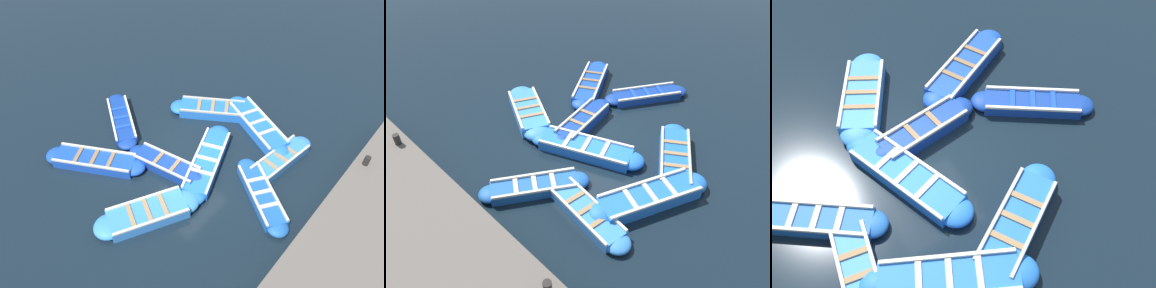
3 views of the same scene
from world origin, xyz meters
TOP-DOWN VIEW (x-y plane):
  - ground_plane at (0.00, 0.00)m, footprint 120.00×120.00m
  - boat_mid_row at (-0.68, -0.43)m, footprint 2.31×4.00m
  - boat_broadside at (-0.67, 2.55)m, footprint 2.45×3.58m
  - boat_outer_right at (2.42, 2.22)m, footprint 3.69×2.61m
  - boat_near_quay at (-3.00, -0.52)m, footprint 3.18×2.43m
  - boat_inner_gap at (-2.62, -2.29)m, footprint 1.13×3.34m
  - boat_bow_out at (0.30, 0.67)m, footprint 3.30×1.29m
  - boat_alongside at (3.40, 0.09)m, footprint 3.30×2.46m
  - boat_far_corner at (-0.98, -3.24)m, footprint 3.89×2.30m
  - boat_drifting at (0.98, -2.82)m, footprint 3.46×2.70m

SIDE VIEW (x-z plane):
  - ground_plane at x=0.00m, z-range 0.00..0.00m
  - boat_inner_gap at x=-2.62m, z-range -0.03..0.33m
  - boat_alongside at x=3.40m, z-range -0.03..0.34m
  - boat_near_quay at x=-3.00m, z-range -0.03..0.34m
  - boat_mid_row at x=-0.68m, z-range -0.03..0.39m
  - boat_outer_right at x=2.42m, z-range -0.03..0.41m
  - boat_bow_out at x=0.30m, z-range -0.03..0.41m
  - boat_drifting at x=0.98m, z-range -0.03..0.42m
  - boat_broadside at x=-0.67m, z-range -0.03..0.43m
  - boat_far_corner at x=-0.98m, z-range -0.03..0.44m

